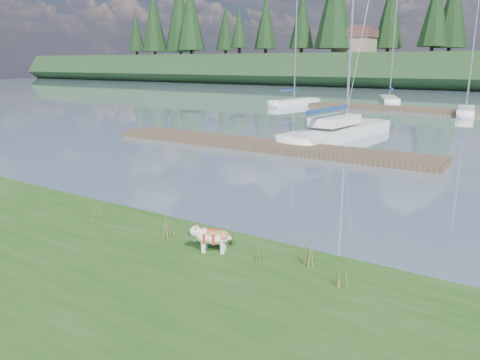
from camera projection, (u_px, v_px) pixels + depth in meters
The scene contains 20 objects.
ground at pixel (443, 113), 36.42m from camera, with size 200.00×200.00×0.00m, color gray.
bulldog at pixel (212, 236), 8.85m from camera, with size 0.81×0.56×0.48m.
sailboat_main at pixel (345, 128), 24.99m from camera, with size 2.87×10.17×14.30m.
dock_near at pixel (261, 145), 21.49m from camera, with size 16.00×2.00×0.30m, color #4C3D2C.
dock_far at pixel (471, 112), 35.32m from camera, with size 26.00×2.20×0.30m, color #4C3D2C.
sailboat_bg_0 at pixel (298, 102), 42.96m from camera, with size 2.69×6.68×9.67m.
sailboat_bg_1 at pixel (389, 99), 45.99m from camera, with size 3.80×7.00×10.52m.
sailboat_bg_2 at pixel (466, 110), 35.13m from camera, with size 1.87×5.85×8.90m.
weed_0 at pixel (169, 224), 9.52m from camera, with size 0.17×0.14×0.69m.
weed_1 at pixel (233, 235), 9.15m from camera, with size 0.17×0.14×0.51m.
weed_2 at pixel (308, 252), 8.21m from camera, with size 0.17×0.14×0.62m.
weed_3 at pixel (97, 211), 10.67m from camera, with size 0.17×0.14×0.45m.
weed_4 at pixel (260, 251), 8.41m from camera, with size 0.17×0.14×0.48m.
weed_5 at pixel (341, 274), 7.39m from camera, with size 0.17×0.14×0.59m.
mud_lip at pixel (175, 231), 10.79m from camera, with size 60.00×0.50×0.14m, color #33281C.
conifer_0 at pixel (190, 16), 92.57m from camera, with size 5.72×5.72×14.15m.
conifer_1 at pixel (266, 21), 88.16m from camera, with size 4.40×4.40×11.30m.
conifer_2 at pixel (335, 2), 77.20m from camera, with size 6.60×6.60×16.05m.
conifer_3 at pixel (435, 10), 72.90m from camera, with size 4.84×4.84×12.25m.
house_0 at pixel (355, 41), 78.75m from camera, with size 6.30×5.30×4.65m.
Camera 1 is at (6.84, -9.28, 3.85)m, focal length 35.00 mm.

